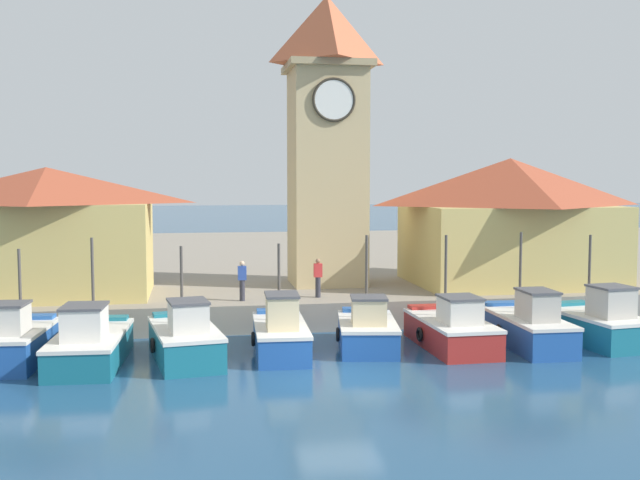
{
  "coord_description": "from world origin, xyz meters",
  "views": [
    {
      "loc": [
        -4.27,
        -21.85,
        6.06
      ],
      "look_at": [
        0.92,
        8.87,
        3.5
      ],
      "focal_mm": 42.0,
      "sensor_mm": 36.0,
      "label": 1
    }
  ],
  "objects_px": {
    "fishing_boat_left_inner": "(185,339)",
    "fishing_boat_mid_left": "(280,333)",
    "clock_tower": "(327,133)",
    "warehouse_left": "(48,231)",
    "warehouse_right": "(509,220)",
    "fishing_boat_right_outer": "(598,323)",
    "dock_worker_along_quay": "(318,277)",
    "fishing_boat_far_left": "(16,342)",
    "fishing_boat_mid_right": "(451,329)",
    "fishing_boat_right_inner": "(527,326)",
    "fishing_boat_center": "(367,330)",
    "fishing_boat_left_outer": "(90,344)",
    "dock_worker_near_tower": "(242,280)"
  },
  "relations": [
    {
      "from": "clock_tower",
      "to": "warehouse_left",
      "type": "distance_m",
      "value": 12.96
    },
    {
      "from": "fishing_boat_mid_right",
      "to": "fishing_boat_right_inner",
      "type": "bearing_deg",
      "value": -4.48
    },
    {
      "from": "dock_worker_along_quay",
      "to": "dock_worker_near_tower",
      "type": "bearing_deg",
      "value": -173.38
    },
    {
      "from": "fishing_boat_right_outer",
      "to": "warehouse_right",
      "type": "distance_m",
      "value": 8.6
    },
    {
      "from": "warehouse_left",
      "to": "dock_worker_along_quay",
      "type": "distance_m",
      "value": 11.41
    },
    {
      "from": "fishing_boat_mid_left",
      "to": "dock_worker_along_quay",
      "type": "distance_m",
      "value": 5.49
    },
    {
      "from": "fishing_boat_mid_right",
      "to": "dock_worker_along_quay",
      "type": "height_order",
      "value": "fishing_boat_mid_right"
    },
    {
      "from": "fishing_boat_far_left",
      "to": "fishing_boat_mid_right",
      "type": "bearing_deg",
      "value": -0.49
    },
    {
      "from": "warehouse_right",
      "to": "fishing_boat_left_inner",
      "type": "bearing_deg",
      "value": -151.91
    },
    {
      "from": "fishing_boat_center",
      "to": "clock_tower",
      "type": "xyz_separation_m",
      "value": [
        0.05,
        8.53,
        7.47
      ]
    },
    {
      "from": "fishing_boat_mid_left",
      "to": "fishing_boat_right_inner",
      "type": "xyz_separation_m",
      "value": [
        8.93,
        -0.37,
        0.01
      ]
    },
    {
      "from": "clock_tower",
      "to": "warehouse_left",
      "type": "xyz_separation_m",
      "value": [
        -12.11,
        -1.78,
        -4.24
      ]
    },
    {
      "from": "fishing_boat_mid_left",
      "to": "fishing_boat_center",
      "type": "bearing_deg",
      "value": 4.85
    },
    {
      "from": "fishing_boat_mid_right",
      "to": "dock_worker_near_tower",
      "type": "xyz_separation_m",
      "value": [
        -7.17,
        4.69,
        1.31
      ]
    },
    {
      "from": "fishing_boat_center",
      "to": "clock_tower",
      "type": "distance_m",
      "value": 11.34
    },
    {
      "from": "fishing_boat_right_outer",
      "to": "fishing_boat_left_inner",
      "type": "bearing_deg",
      "value": -179.75
    },
    {
      "from": "fishing_boat_mid_left",
      "to": "warehouse_right",
      "type": "xyz_separation_m",
      "value": [
        11.66,
        7.55,
        3.42
      ]
    },
    {
      "from": "fishing_boat_left_outer",
      "to": "dock_worker_near_tower",
      "type": "height_order",
      "value": "fishing_boat_left_outer"
    },
    {
      "from": "warehouse_left",
      "to": "fishing_boat_right_inner",
      "type": "bearing_deg",
      "value": -22.51
    },
    {
      "from": "fishing_boat_mid_left",
      "to": "dock_worker_near_tower",
      "type": "bearing_deg",
      "value": 102.73
    },
    {
      "from": "fishing_boat_mid_right",
      "to": "fishing_boat_right_outer",
      "type": "bearing_deg",
      "value": -1.96
    },
    {
      "from": "fishing_boat_mid_left",
      "to": "clock_tower",
      "type": "xyz_separation_m",
      "value": [
        3.2,
        8.8,
        7.42
      ]
    },
    {
      "from": "fishing_boat_far_left",
      "to": "clock_tower",
      "type": "height_order",
      "value": "clock_tower"
    },
    {
      "from": "warehouse_right",
      "to": "dock_worker_along_quay",
      "type": "distance_m",
      "value": 10.12
    },
    {
      "from": "warehouse_left",
      "to": "warehouse_right",
      "type": "height_order",
      "value": "warehouse_right"
    },
    {
      "from": "fishing_boat_right_outer",
      "to": "warehouse_right",
      "type": "height_order",
      "value": "warehouse_right"
    },
    {
      "from": "warehouse_left",
      "to": "dock_worker_near_tower",
      "type": "relative_size",
      "value": 5.35
    },
    {
      "from": "fishing_boat_far_left",
      "to": "fishing_boat_mid_left",
      "type": "bearing_deg",
      "value": 0.17
    },
    {
      "from": "fishing_boat_far_left",
      "to": "warehouse_left",
      "type": "bearing_deg",
      "value": 91.79
    },
    {
      "from": "fishing_boat_far_left",
      "to": "fishing_boat_left_inner",
      "type": "xyz_separation_m",
      "value": [
        5.44,
        -0.38,
        -0.01
      ]
    },
    {
      "from": "fishing_boat_center",
      "to": "warehouse_right",
      "type": "height_order",
      "value": "warehouse_right"
    },
    {
      "from": "fishing_boat_far_left",
      "to": "dock_worker_near_tower",
      "type": "distance_m",
      "value": 9.01
    },
    {
      "from": "fishing_boat_mid_right",
      "to": "dock_worker_along_quay",
      "type": "xyz_separation_m",
      "value": [
        -4.01,
        5.05,
        1.31
      ]
    },
    {
      "from": "fishing_boat_far_left",
      "to": "fishing_boat_center",
      "type": "bearing_deg",
      "value": 1.42
    },
    {
      "from": "fishing_boat_right_inner",
      "to": "warehouse_right",
      "type": "relative_size",
      "value": 0.55
    },
    {
      "from": "warehouse_left",
      "to": "fishing_boat_left_inner",
      "type": "bearing_deg",
      "value": -52.7
    },
    {
      "from": "fishing_boat_left_inner",
      "to": "fishing_boat_mid_left",
      "type": "bearing_deg",
      "value": 7.19
    },
    {
      "from": "fishing_boat_mid_right",
      "to": "clock_tower",
      "type": "height_order",
      "value": "clock_tower"
    },
    {
      "from": "fishing_boat_left_outer",
      "to": "dock_worker_near_tower",
      "type": "distance_m",
      "value": 7.39
    },
    {
      "from": "fishing_boat_left_inner",
      "to": "warehouse_left",
      "type": "xyz_separation_m",
      "value": [
        -5.66,
        7.43,
        3.18
      ]
    },
    {
      "from": "fishing_boat_right_inner",
      "to": "dock_worker_near_tower",
      "type": "height_order",
      "value": "fishing_boat_right_inner"
    },
    {
      "from": "clock_tower",
      "to": "warehouse_right",
      "type": "relative_size",
      "value": 1.59
    },
    {
      "from": "fishing_boat_far_left",
      "to": "fishing_boat_center",
      "type": "distance_m",
      "value": 11.84
    },
    {
      "from": "fishing_boat_far_left",
      "to": "fishing_boat_left_outer",
      "type": "relative_size",
      "value": 0.81
    },
    {
      "from": "fishing_boat_left_outer",
      "to": "fishing_boat_mid_left",
      "type": "relative_size",
      "value": 1.08
    },
    {
      "from": "fishing_boat_mid_right",
      "to": "warehouse_left",
      "type": "height_order",
      "value": "warehouse_left"
    },
    {
      "from": "fishing_boat_left_inner",
      "to": "fishing_boat_mid_left",
      "type": "distance_m",
      "value": 3.28
    },
    {
      "from": "dock_worker_along_quay",
      "to": "fishing_boat_center",
      "type": "bearing_deg",
      "value": -77.63
    },
    {
      "from": "fishing_boat_right_outer",
      "to": "warehouse_left",
      "type": "xyz_separation_m",
      "value": [
        -20.64,
        7.36,
        3.16
      ]
    },
    {
      "from": "fishing_boat_left_outer",
      "to": "warehouse_left",
      "type": "height_order",
      "value": "warehouse_left"
    }
  ]
}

